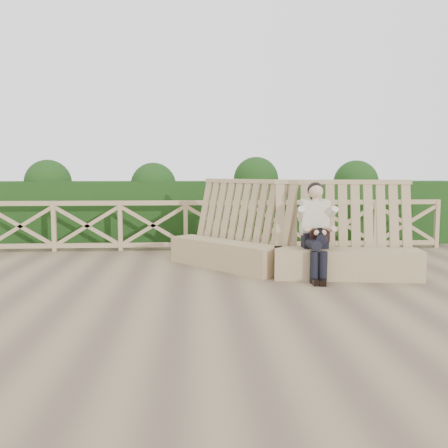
{
  "coord_description": "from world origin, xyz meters",
  "views": [
    {
      "loc": [
        -0.54,
        -7.49,
        1.73
      ],
      "look_at": [
        -0.05,
        0.4,
        0.9
      ],
      "focal_mm": 40.0,
      "sensor_mm": 36.0,
      "label": 1
    }
  ],
  "objects": [
    {
      "name": "guardrail",
      "position": [
        0.0,
        3.5,
        0.55
      ],
      "size": [
        10.1,
        0.09,
        1.1
      ],
      "color": "#998159",
      "rests_on": "ground"
    },
    {
      "name": "bench",
      "position": [
        1.01,
        0.93,
        0.41
      ],
      "size": [
        4.12,
        2.65,
        1.62
      ],
      "rotation": [
        0.0,
        0.0,
        -0.43
      ],
      "color": "#8E7351",
      "rests_on": "ground"
    },
    {
      "name": "hedge",
      "position": [
        0.0,
        4.7,
        0.75
      ],
      "size": [
        12.0,
        1.2,
        1.5
      ],
      "primitive_type": "cube",
      "color": "black",
      "rests_on": "ground"
    },
    {
      "name": "ground",
      "position": [
        0.0,
        0.0,
        0.0
      ],
      "size": [
        60.0,
        60.0,
        0.0
      ],
      "primitive_type": "plane",
      "color": "brown",
      "rests_on": "ground"
    },
    {
      "name": "woman",
      "position": [
        1.45,
        0.43,
        0.83
      ],
      "size": [
        0.45,
        0.96,
        1.57
      ],
      "rotation": [
        0.0,
        0.0,
        -0.02
      ],
      "color": "black",
      "rests_on": "ground"
    }
  ]
}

